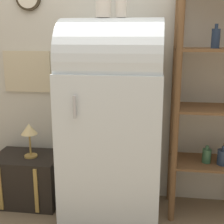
# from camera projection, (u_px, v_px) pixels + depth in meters

# --- Properties ---
(wall_back) EXTENTS (7.00, 0.09, 2.70)m
(wall_back) POSITION_uv_depth(u_px,v_px,m) (117.00, 47.00, 2.64)
(wall_back) COLOR beige
(wall_back) RESTS_ON ground_plane
(refrigerator) EXTENTS (0.76, 0.66, 1.57)m
(refrigerator) POSITION_uv_depth(u_px,v_px,m) (112.00, 119.00, 2.44)
(refrigerator) COLOR silver
(refrigerator) RESTS_ON ground_plane
(suitcase_trunk) EXTENTS (0.57, 0.42, 0.43)m
(suitcase_trunk) POSITION_uv_depth(u_px,v_px,m) (28.00, 178.00, 2.76)
(suitcase_trunk) COLOR black
(suitcase_trunk) RESTS_ON ground_plane
(shelf_unit) EXTENTS (0.59, 0.38, 1.80)m
(shelf_unit) POSITION_uv_depth(u_px,v_px,m) (213.00, 99.00, 2.40)
(shelf_unit) COLOR brown
(shelf_unit) RESTS_ON ground_plane
(vase_left) EXTENTS (0.11, 0.11, 0.26)m
(vase_left) POSITION_uv_depth(u_px,v_px,m) (103.00, 0.00, 2.24)
(vase_left) COLOR silver
(vase_left) RESTS_ON refrigerator
(vase_center) EXTENTS (0.08, 0.08, 0.26)m
(vase_center) POSITION_uv_depth(u_px,v_px,m) (121.00, 0.00, 2.22)
(vase_center) COLOR silver
(vase_center) RESTS_ON refrigerator
(desk_lamp) EXTENTS (0.14, 0.14, 0.30)m
(desk_lamp) POSITION_uv_depth(u_px,v_px,m) (29.00, 132.00, 2.63)
(desk_lamp) COLOR #AD8942
(desk_lamp) RESTS_ON suitcase_trunk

